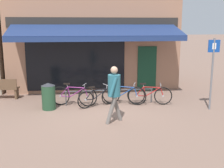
{
  "coord_description": "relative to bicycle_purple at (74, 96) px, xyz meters",
  "views": [
    {
      "loc": [
        -1.1,
        -9.62,
        3.06
      ],
      "look_at": [
        0.25,
        -0.14,
        1.05
      ],
      "focal_mm": 45.0,
      "sensor_mm": 36.0,
      "label": 1
    }
  ],
  "objects": [
    {
      "name": "bike_rack_rail",
      "position": [
        1.4,
        0.07,
        0.08
      ],
      "size": [
        3.51,
        0.04,
        0.57
      ],
      "color": "#47494F",
      "rests_on": "ground_plane"
    },
    {
      "name": "parking_sign",
      "position": [
        4.97,
        -1.21,
        1.2
      ],
      "size": [
        0.44,
        0.07,
        2.62
      ],
      "color": "slate",
      "rests_on": "ground_plane"
    },
    {
      "name": "litter_bin",
      "position": [
        -0.92,
        -0.34,
        0.11
      ],
      "size": [
        0.51,
        0.51,
        1.0
      ],
      "color": "#23472D",
      "rests_on": "ground_plane"
    },
    {
      "name": "ground_plane",
      "position": [
        1.08,
        -0.96,
        -0.4
      ],
      "size": [
        160.0,
        160.0,
        0.0
      ],
      "primitive_type": "plane",
      "color": "#846656"
    },
    {
      "name": "bicycle_red",
      "position": [
        2.94,
        -0.22,
        -0.02
      ],
      "size": [
        1.72,
        0.58,
        0.84
      ],
      "rotation": [
        -0.03,
        0.0,
        -0.24
      ],
      "color": "black",
      "rests_on": "ground_plane"
    },
    {
      "name": "bicycle_blue",
      "position": [
        1.94,
        -0.08,
        -0.01
      ],
      "size": [
        1.68,
        0.73,
        0.86
      ],
      "rotation": [
        0.02,
        0.0,
        -0.35
      ],
      "color": "black",
      "rests_on": "ground_plane"
    },
    {
      "name": "bicycle_black",
      "position": [
        0.89,
        -0.24,
        -0.03
      ],
      "size": [
        1.58,
        0.8,
        0.82
      ],
      "rotation": [
        0.05,
        0.0,
        0.44
      ],
      "color": "black",
      "rests_on": "ground_plane"
    },
    {
      "name": "bicycle_purple",
      "position": [
        0.0,
        0.0,
        0.0
      ],
      "size": [
        1.77,
        0.65,
        0.88
      ],
      "rotation": [
        -0.04,
        0.0,
        -0.29
      ],
      "color": "black",
      "rests_on": "ground_plane"
    },
    {
      "name": "pedestrian_adult",
      "position": [
        1.26,
        -2.08,
        0.72
      ],
      "size": [
        0.61,
        0.71,
        1.83
      ],
      "rotation": [
        0.0,
        0.0,
        0.14
      ],
      "color": "slate",
      "rests_on": "ground_plane"
    },
    {
      "name": "shop_front",
      "position": [
        1.04,
        3.65,
        2.02
      ],
      "size": [
        8.06,
        4.71,
        4.83
      ],
      "color": "#9E7056",
      "rests_on": "ground_plane"
    }
  ]
}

